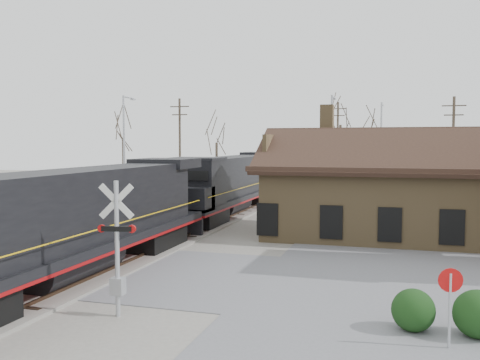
% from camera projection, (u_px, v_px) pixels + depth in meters
% --- Properties ---
extents(ground, '(140.00, 140.00, 0.00)m').
position_uv_depth(ground, '(103.00, 269.00, 23.45)').
color(ground, gray).
rests_on(ground, ground).
extents(road, '(60.00, 9.00, 0.03)m').
position_uv_depth(road, '(103.00, 268.00, 23.44)').
color(road, slate).
rests_on(road, ground).
extents(track_main, '(3.40, 90.00, 0.24)m').
position_uv_depth(track_main, '(215.00, 220.00, 37.78)').
color(track_main, gray).
rests_on(track_main, ground).
extents(track_siding, '(3.40, 90.00, 0.24)m').
position_uv_depth(track_siding, '(157.00, 217.00, 39.06)').
color(track_siding, gray).
rests_on(track_siding, ground).
extents(depot, '(15.20, 9.31, 7.90)m').
position_uv_depth(depot, '(391.00, 196.00, 31.35)').
color(depot, olive).
rests_on(depot, ground).
extents(locomotive_lead, '(3.12, 20.88, 4.64)m').
position_uv_depth(locomotive_lead, '(63.00, 223.00, 20.62)').
color(locomotive_lead, black).
rests_on(locomotive_lead, ground).
extents(locomotive_trailing, '(3.12, 20.88, 4.39)m').
position_uv_depth(locomotive_trailing, '(230.00, 183.00, 40.85)').
color(locomotive_trailing, black).
rests_on(locomotive_trailing, ground).
extents(crossbuck_near, '(1.23, 0.34, 4.34)m').
position_uv_depth(crossbuck_near, '(117.00, 254.00, 16.88)').
color(crossbuck_near, '#A5A8AD').
rests_on(crossbuck_near, ground).
extents(crossbuck_far, '(1.03, 0.43, 3.74)m').
position_uv_depth(crossbuck_far, '(56.00, 210.00, 29.78)').
color(crossbuck_far, '#A5A8AD').
rests_on(crossbuck_far, ground).
extents(do_not_enter_sign, '(0.65, 0.19, 2.21)m').
position_uv_depth(do_not_enter_sign, '(450.00, 293.00, 14.19)').
color(do_not_enter_sign, '#A5A8AD').
rests_on(do_not_enter_sign, ground).
extents(hedge_a, '(1.26, 1.26, 1.26)m').
position_uv_depth(hedge_a, '(413.00, 310.00, 15.62)').
color(hedge_a, black).
rests_on(hedge_a, ground).
extents(hedge_b, '(1.38, 1.38, 1.38)m').
position_uv_depth(hedge_b, '(478.00, 314.00, 15.08)').
color(hedge_b, black).
rests_on(hedge_b, ground).
extents(streetlight_a, '(0.25, 2.04, 9.47)m').
position_uv_depth(streetlight_a, '(125.00, 146.00, 45.04)').
color(streetlight_a, '#A5A8AD').
rests_on(streetlight_a, ground).
extents(streetlight_b, '(0.25, 2.04, 9.52)m').
position_uv_depth(streetlight_b, '(332.00, 145.00, 45.13)').
color(streetlight_b, '#A5A8AD').
rests_on(streetlight_b, ground).
extents(streetlight_c, '(0.25, 2.04, 9.52)m').
position_uv_depth(streetlight_c, '(381.00, 145.00, 53.10)').
color(streetlight_c, '#A5A8AD').
rests_on(streetlight_c, ground).
extents(utility_pole_a, '(2.00, 0.24, 9.90)m').
position_uv_depth(utility_pole_a, '(180.00, 146.00, 53.10)').
color(utility_pole_a, '#382D23').
rests_on(utility_pole_a, ground).
extents(utility_pole_b, '(2.00, 0.24, 10.31)m').
position_uv_depth(utility_pole_b, '(338.00, 144.00, 62.98)').
color(utility_pole_b, '#382D23').
rests_on(utility_pole_b, ground).
extents(utility_pole_c, '(2.00, 0.24, 9.52)m').
position_uv_depth(utility_pole_c, '(453.00, 149.00, 46.39)').
color(utility_pole_c, '#382D23').
rests_on(utility_pole_c, ground).
extents(tree_a, '(4.06, 4.06, 9.95)m').
position_uv_depth(tree_a, '(123.00, 129.00, 60.43)').
color(tree_a, '#382D23').
rests_on(tree_a, ground).
extents(tree_b, '(3.69, 3.69, 9.04)m').
position_uv_depth(tree_b, '(217.00, 135.00, 62.63)').
color(tree_b, '#382D23').
rests_on(tree_b, ground).
extents(tree_c, '(5.13, 5.13, 12.58)m').
position_uv_depth(tree_c, '(341.00, 114.00, 64.82)').
color(tree_c, '#382D23').
rests_on(tree_c, ground).
extents(tree_d, '(3.95, 3.95, 9.69)m').
position_uv_depth(tree_d, '(368.00, 130.00, 58.76)').
color(tree_d, '#382D23').
rests_on(tree_d, ground).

